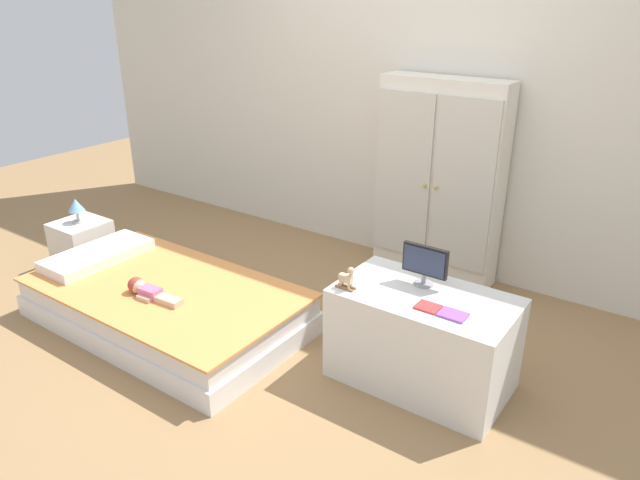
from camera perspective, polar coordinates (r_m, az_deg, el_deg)
ground_plane at (r=3.48m, az=-4.32°, el=-10.44°), size 10.00×10.00×0.02m
back_wall at (r=4.26m, az=9.11°, el=15.32°), size 6.40×0.05×2.70m
bed at (r=3.74m, az=-14.68°, el=-6.11°), size 1.70×0.96×0.26m
pillow at (r=4.15m, az=-20.79°, el=-1.36°), size 0.32×0.69×0.07m
doll at (r=3.59m, az=-16.65°, el=-4.64°), size 0.39×0.14×0.10m
nightstand at (r=4.66m, az=-22.07°, el=-0.45°), size 0.34×0.34×0.36m
table_lamp at (r=4.55m, az=-22.63°, el=3.04°), size 0.12×0.12×0.18m
wardrobe at (r=4.12m, az=11.46°, el=5.61°), size 0.87×0.27×1.40m
tv_stand at (r=3.10m, az=9.91°, el=-9.43°), size 0.89×0.51×0.51m
tv_monitor at (r=3.01m, az=10.15°, el=-2.20°), size 0.24×0.10×0.22m
rocking_horse_toy at (r=2.96m, az=2.67°, el=-3.71°), size 0.11×0.04×0.13m
book_red at (r=2.85m, az=10.45°, el=-6.42°), size 0.11×0.10×0.01m
book_purple at (r=2.81m, az=12.79°, el=-7.09°), size 0.13×0.10×0.01m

